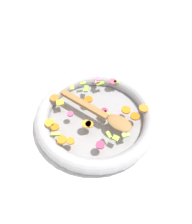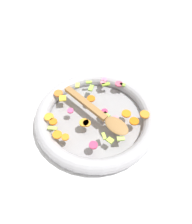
{
  "view_description": "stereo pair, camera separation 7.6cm",
  "coord_description": "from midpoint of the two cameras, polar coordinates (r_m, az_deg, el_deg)",
  "views": [
    {
      "loc": [
        0.41,
        0.24,
        0.64
      ],
      "look_at": [
        0.0,
        0.0,
        0.05
      ],
      "focal_mm": 35.0,
      "sensor_mm": 36.0,
      "label": 1
    },
    {
      "loc": [
        0.37,
        0.3,
        0.64
      ],
      "look_at": [
        0.0,
        0.0,
        0.05
      ],
      "focal_mm": 35.0,
      "sensor_mm": 36.0,
      "label": 2
    }
  ],
  "objects": [
    {
      "name": "chopped_vegetables",
      "position": [
        0.76,
        -3.77,
        0.02
      ],
      "size": [
        0.36,
        0.34,
        0.01
      ],
      "color": "orange",
      "rests_on": "skillet"
    },
    {
      "name": "wooden_spoon",
      "position": [
        0.74,
        -1.22,
        -0.53
      ],
      "size": [
        0.07,
        0.29,
        0.01
      ],
      "color": "olive",
      "rests_on": "chopped_vegetables"
    },
    {
      "name": "ground_plane",
      "position": [
        0.8,
        -2.72,
        -2.42
      ],
      "size": [
        4.0,
        4.0,
        0.0
      ],
      "primitive_type": "plane",
      "color": "silver"
    },
    {
      "name": "skillet",
      "position": [
        0.78,
        -2.78,
        -1.46
      ],
      "size": [
        0.44,
        0.44,
        0.05
      ],
      "color": "gray",
      "rests_on": "ground_plane"
    }
  ]
}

